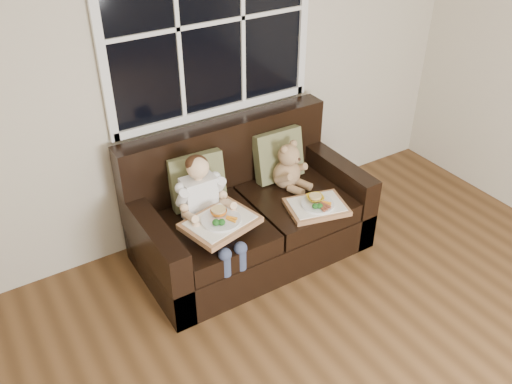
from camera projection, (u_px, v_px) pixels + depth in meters
window_back at (210, 23)px, 3.69m from camera, size 1.62×0.04×1.37m
loveseat at (247, 215)px, 4.11m from camera, size 1.70×0.92×0.96m
pillow_left at (197, 181)px, 3.89m from camera, size 0.42×0.23×0.41m
pillow_right at (278, 155)px, 4.20m from camera, size 0.40×0.19×0.40m
child at (206, 205)px, 3.68m from camera, size 0.34×0.58×0.77m
teddy_bear at (288, 169)px, 4.11m from camera, size 0.27×0.32×0.39m
tray_left at (220, 222)px, 3.60m from camera, size 0.54×0.46×0.11m
tray_right at (317, 206)px, 3.92m from camera, size 0.49×0.41×0.10m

